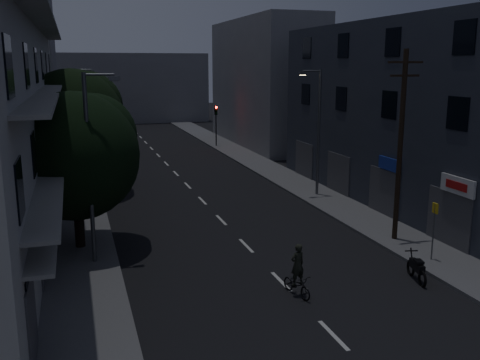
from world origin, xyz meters
TOP-DOWN VIEW (x-y plane):
  - ground at (0.00, 25.00)m, footprint 160.00×160.00m
  - sidewalk_left at (-7.50, 25.00)m, footprint 3.00×90.00m
  - sidewalk_right at (7.50, 25.00)m, footprint 3.00×90.00m
  - lane_markings at (0.00, 31.25)m, footprint 0.15×60.50m
  - building_right at (11.99, 14.00)m, footprint 6.19×28.00m
  - building_far_left at (-12.00, 48.00)m, footprint 6.00×20.00m
  - building_far_right at (12.00, 42.00)m, footprint 6.00×20.00m
  - building_far_end at (0.00, 70.00)m, footprint 24.00×8.00m
  - tree_near at (-7.47, 12.89)m, footprint 5.82×5.82m
  - tree_mid at (-7.45, 23.98)m, footprint 6.56×6.56m
  - tree_far at (-7.69, 37.17)m, footprint 5.75×5.75m
  - traffic_signal_far_right at (6.60, 41.42)m, footprint 0.28×0.37m
  - traffic_signal_far_left at (-6.66, 39.53)m, footprint 0.28×0.37m
  - street_lamp_left_near at (-6.87, 10.68)m, footprint 1.51×0.25m
  - street_lamp_right at (7.31, 18.91)m, footprint 1.51×0.25m
  - street_lamp_left_far at (-7.00, 31.38)m, footprint 1.51×0.25m
  - utility_pole at (7.11, 9.48)m, footprint 1.80×0.24m
  - bus_stop_sign at (7.01, 6.51)m, footprint 0.06×0.35m
  - motorcycle at (5.20, 5.02)m, footprint 0.66×1.82m
  - cyclist at (0.08, 5.13)m, footprint 0.92×1.68m

SIDE VIEW (x-z plane):
  - ground at x=0.00m, z-range 0.00..0.00m
  - lane_markings at x=0.00m, z-range 0.00..0.01m
  - sidewalk_left at x=-7.50m, z-range 0.00..0.15m
  - sidewalk_right at x=7.50m, z-range 0.00..0.15m
  - motorcycle at x=5.20m, z-range -0.12..1.06m
  - cyclist at x=0.08m, z-range -0.33..1.69m
  - bus_stop_sign at x=7.01m, z-range 0.63..3.15m
  - traffic_signal_far_right at x=6.60m, z-range 1.05..5.15m
  - traffic_signal_far_left at x=-6.66m, z-range 1.05..5.15m
  - street_lamp_left_near at x=-6.87m, z-range 0.60..8.60m
  - street_lamp_right at x=7.31m, z-range 0.60..8.60m
  - street_lamp_left_far at x=-7.00m, z-range 0.60..8.60m
  - tree_far at x=-7.69m, z-range 1.05..8.16m
  - tree_near at x=-7.47m, z-range 1.05..8.23m
  - utility_pole at x=7.11m, z-range 0.37..9.37m
  - building_far_end at x=0.00m, z-range 0.00..10.00m
  - tree_mid at x=-7.45m, z-range 1.16..9.23m
  - building_right at x=11.99m, z-range 0.00..11.00m
  - building_far_right at x=12.00m, z-range 0.00..13.00m
  - building_far_left at x=-12.00m, z-range 0.00..16.00m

